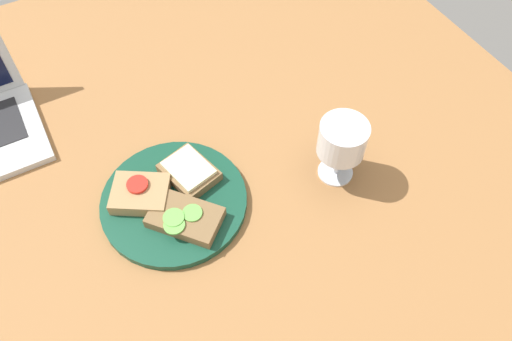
# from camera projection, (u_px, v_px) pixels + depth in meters

# --- Properties ---
(wooden_table) EXTENTS (1.40, 1.40, 0.03)m
(wooden_table) POSITION_uv_depth(u_px,v_px,m) (202.00, 196.00, 0.89)
(wooden_table) COLOR #9E6B3D
(wooden_table) RESTS_ON ground
(plate) EXTENTS (0.25, 0.25, 0.01)m
(plate) POSITION_uv_depth(u_px,v_px,m) (173.00, 199.00, 0.86)
(plate) COLOR #144733
(plate) RESTS_ON wooden_table
(sandwich_with_cheese) EXTENTS (0.10, 0.11, 0.03)m
(sandwich_with_cheese) POSITION_uv_depth(u_px,v_px,m) (189.00, 171.00, 0.87)
(sandwich_with_cheese) COLOR brown
(sandwich_with_cheese) RESTS_ON plate
(sandwich_with_tomato) EXTENTS (0.12, 0.11, 0.03)m
(sandwich_with_tomato) POSITION_uv_depth(u_px,v_px,m) (140.00, 193.00, 0.84)
(sandwich_with_tomato) COLOR #A88456
(sandwich_with_tomato) RESTS_ON plate
(sandwich_with_cucumber) EXTENTS (0.13, 0.13, 0.03)m
(sandwich_with_cucumber) POSITION_uv_depth(u_px,v_px,m) (185.00, 218.00, 0.82)
(sandwich_with_cucumber) COLOR brown
(sandwich_with_cucumber) RESTS_ON plate
(wine_glass) EXTENTS (0.08, 0.08, 0.13)m
(wine_glass) POSITION_uv_depth(u_px,v_px,m) (342.00, 141.00, 0.83)
(wine_glass) COLOR white
(wine_glass) RESTS_ON wooden_table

